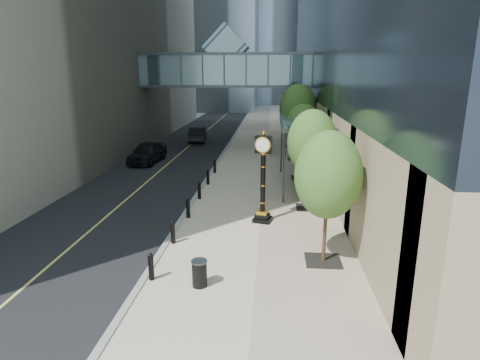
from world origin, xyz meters
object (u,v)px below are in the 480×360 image
pedestrian (315,171)px  car_far (198,134)px  car_near (147,152)px  trash_bin (199,274)px  street_clock (263,184)px

pedestrian → car_far: size_ratio=0.38×
car_near → car_far: 11.16m
trash_bin → car_near: 21.20m
street_clock → pedestrian: (3.26, 7.23, -1.02)m
trash_bin → car_near: size_ratio=0.18×
trash_bin → car_far: bearing=100.5°
car_near → car_far: bearing=82.5°
car_near → car_far: car_near is taller
street_clock → car_far: bearing=121.9°
pedestrian → car_near: pedestrian is taller
street_clock → trash_bin: (-2.00, -6.51, -1.49)m
trash_bin → pedestrian: pedestrian is taller
street_clock → pedestrian: size_ratio=2.42×
street_clock → car_far: 25.31m
trash_bin → car_near: (-7.92, 19.66, 0.37)m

